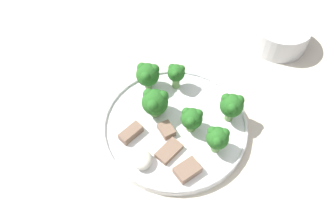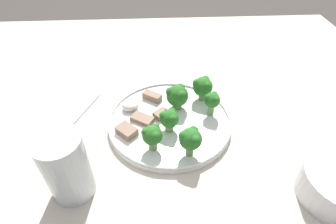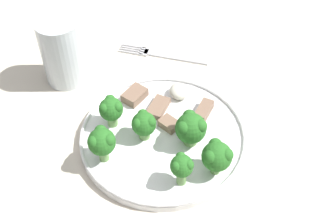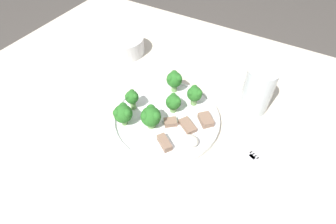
{
  "view_description": "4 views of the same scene",
  "coord_description": "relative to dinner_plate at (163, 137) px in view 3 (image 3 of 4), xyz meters",
  "views": [
    {
      "loc": [
        0.3,
        0.09,
        1.29
      ],
      "look_at": [
        -0.04,
        0.03,
        0.81
      ],
      "focal_mm": 35.0,
      "sensor_mm": 36.0,
      "label": 1
    },
    {
      "loc": [
        -0.01,
        0.47,
        1.17
      ],
      "look_at": [
        -0.04,
        0.03,
        0.78
      ],
      "focal_mm": 28.0,
      "sensor_mm": 36.0,
      "label": 2
    },
    {
      "loc": [
        -0.53,
        0.11,
        1.36
      ],
      "look_at": [
        -0.03,
        0.03,
        0.81
      ],
      "focal_mm": 50.0,
      "sensor_mm": 36.0,
      "label": 3
    },
    {
      "loc": [
        0.19,
        -0.34,
        1.28
      ],
      "look_at": [
        -0.03,
        0.03,
        0.81
      ],
      "focal_mm": 28.0,
      "sensor_mm": 36.0,
      "label": 4
    }
  ],
  "objects": [
    {
      "name": "fork",
      "position": [
        0.22,
        -0.03,
        -0.01
      ],
      "size": [
        0.09,
        0.17,
        0.0
      ],
      "color": "silver",
      "rests_on": "table"
    },
    {
      "name": "meat_slice_edge_slice",
      "position": [
        0.02,
        -0.01,
        0.01
      ],
      "size": [
        0.04,
        0.04,
        0.01
      ],
      "color": "#846651",
      "rests_on": "dinner_plate"
    },
    {
      "name": "meat_slice_rear_slice",
      "position": [
        0.09,
        0.04,
        0.01
      ],
      "size": [
        0.05,
        0.05,
        0.02
      ],
      "color": "#846651",
      "rests_on": "dinner_plate"
    },
    {
      "name": "broccoli_floret_back_left",
      "position": [
        -0.03,
        0.1,
        0.05
      ],
      "size": [
        0.05,
        0.04,
        0.06
      ],
      "color": "#709E56",
      "rests_on": "dinner_plate"
    },
    {
      "name": "dinner_plate",
      "position": [
        0.0,
        0.0,
        0.0
      ],
      "size": [
        0.28,
        0.28,
        0.02
      ],
      "color": "white",
      "rests_on": "table"
    },
    {
      "name": "broccoli_floret_mid_cluster",
      "position": [
        -0.1,
        -0.01,
        0.04
      ],
      "size": [
        0.04,
        0.04,
        0.06
      ],
      "color": "#709E56",
      "rests_on": "dinner_plate"
    },
    {
      "name": "broccoli_floret_center_left",
      "position": [
        0.0,
        0.03,
        0.04
      ],
      "size": [
        0.04,
        0.04,
        0.05
      ],
      "color": "#709E56",
      "rests_on": "dinner_plate"
    },
    {
      "name": "drinking_glass",
      "position": [
        0.18,
        0.16,
        0.05
      ],
      "size": [
        0.08,
        0.08,
        0.13
      ],
      "color": "silver",
      "rests_on": "table"
    },
    {
      "name": "sauce_dollop",
      "position": [
        0.09,
        -0.04,
        0.01
      ],
      "size": [
        0.04,
        0.03,
        0.02
      ],
      "color": "silver",
      "rests_on": "dinner_plate"
    },
    {
      "name": "meat_slice_front_slice",
      "position": [
        0.06,
        -0.0,
        0.01
      ],
      "size": [
        0.06,
        0.05,
        0.01
      ],
      "color": "#846651",
      "rests_on": "dinner_plate"
    },
    {
      "name": "meat_slice_middle_slice",
      "position": [
        0.04,
        -0.08,
        0.01
      ],
      "size": [
        0.05,
        0.04,
        0.02
      ],
      "color": "#846651",
      "rests_on": "dinner_plate"
    },
    {
      "name": "table",
      "position": [
        0.04,
        -0.04,
        -0.09
      ],
      "size": [
        1.4,
        1.13,
        0.75
      ],
      "color": "beige",
      "rests_on": "ground_plane"
    },
    {
      "name": "broccoli_floret_near_rim_left",
      "position": [
        0.04,
        0.08,
        0.04
      ],
      "size": [
        0.04,
        0.04,
        0.06
      ],
      "color": "#709E56",
      "rests_on": "dinner_plate"
    },
    {
      "name": "broccoli_floret_center_back",
      "position": [
        -0.08,
        -0.07,
        0.04
      ],
      "size": [
        0.05,
        0.05,
        0.06
      ],
      "color": "#709E56",
      "rests_on": "dinner_plate"
    },
    {
      "name": "broccoli_floret_front_left",
      "position": [
        -0.02,
        -0.04,
        0.04
      ],
      "size": [
        0.05,
        0.05,
        0.06
      ],
      "color": "#709E56",
      "rests_on": "dinner_plate"
    }
  ]
}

